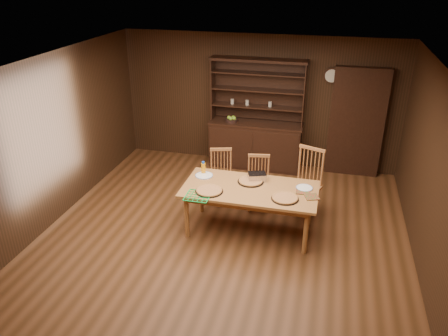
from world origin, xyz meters
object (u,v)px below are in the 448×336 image
(chair_left, at_px, (221,174))
(juice_bottle, at_px, (203,168))
(china_hutch, at_px, (256,139))
(dining_table, at_px, (250,192))
(chair_center, at_px, (258,180))
(chair_right, at_px, (307,179))

(chair_left, distance_m, juice_bottle, 0.65)
(china_hutch, bearing_deg, dining_table, -81.70)
(chair_left, bearing_deg, juice_bottle, -122.71)
(dining_table, bearing_deg, chair_center, 90.54)
(dining_table, distance_m, chair_center, 0.80)
(china_hutch, xyz_separation_m, dining_table, (0.35, -2.38, 0.08))
(juice_bottle, bearing_deg, chair_right, 16.74)
(chair_center, bearing_deg, chair_right, -8.82)
(chair_center, bearing_deg, chair_left, 164.45)
(chair_center, height_order, chair_right, chair_right)
(china_hutch, relative_size, chair_center, 2.33)
(china_hutch, bearing_deg, juice_bottle, -102.83)
(dining_table, bearing_deg, china_hutch, 98.30)
(dining_table, distance_m, chair_left, 1.09)
(dining_table, relative_size, chair_left, 2.11)
(china_hutch, distance_m, chair_right, 1.95)
(dining_table, xyz_separation_m, juice_bottle, (-0.82, 0.31, 0.17))
(chair_center, relative_size, juice_bottle, 4.56)
(chair_right, height_order, juice_bottle, chair_right)
(juice_bottle, bearing_deg, china_hutch, 77.17)
(chair_left, xyz_separation_m, juice_bottle, (-0.16, -0.53, 0.34))
(dining_table, bearing_deg, juice_bottle, 159.15)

